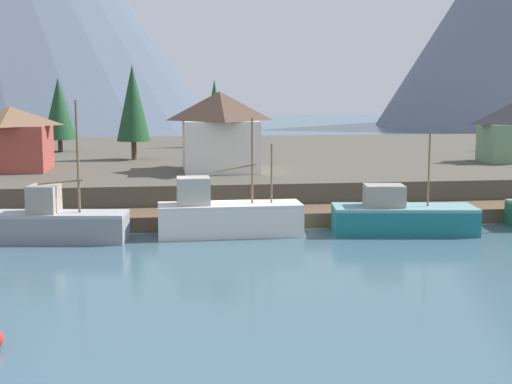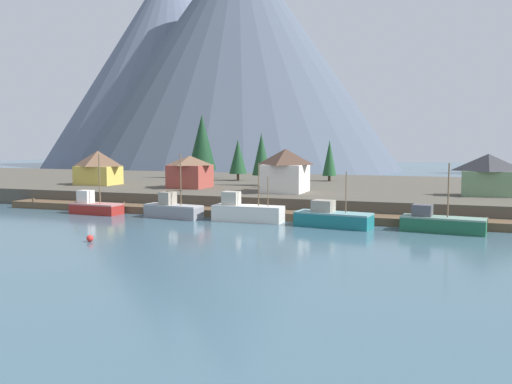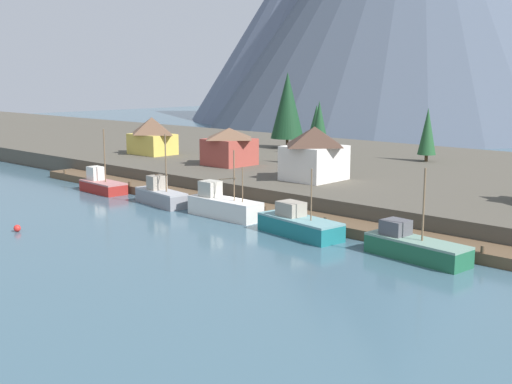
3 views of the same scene
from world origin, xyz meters
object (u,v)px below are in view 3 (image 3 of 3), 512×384
fishing_boat_grey (161,195)px  house_red (229,146)px  conifer_near_right (319,127)px  channel_buoy (17,228)px  house_yellow (152,135)px  conifer_mid_right (287,105)px  conifer_back_left (317,126)px  house_white (314,153)px  fishing_boat_teal (299,225)px  fishing_boat_green (414,247)px  fishing_boat_red (102,185)px  conifer_near_left (427,131)px  fishing_boat_white (223,206)px

fishing_boat_grey → house_red: bearing=117.0°
house_red → conifer_near_right: 13.18m
fishing_boat_grey → channel_buoy: (0.28, -18.34, -0.80)m
house_yellow → conifer_mid_right: 24.86m
conifer_back_left → channel_buoy: (5.00, -54.65, -6.90)m
house_red → house_white: bearing=-7.8°
fishing_boat_teal → channel_buoy: bearing=-132.1°
conifer_back_left → channel_buoy: conifer_back_left is taller
fishing_boat_green → fishing_boat_teal: bearing=-172.0°
conifer_near_right → conifer_back_left: bearing=129.2°
house_yellow → fishing_boat_red: bearing=-55.9°
house_red → fishing_boat_green: bearing=-23.9°
house_yellow → fishing_boat_green: bearing=-17.4°
fishing_boat_teal → house_red: house_red is taller
fishing_boat_teal → house_red: bearing=155.1°
fishing_boat_red → fishing_boat_green: 46.47m
house_yellow → conifer_back_left: size_ratio=0.92×
conifer_back_left → fishing_boat_grey: bearing=-82.6°
fishing_boat_red → channel_buoy: 22.41m
fishing_boat_teal → house_white: (-10.45, 15.70, 4.81)m
conifer_mid_right → house_red: bearing=-69.8°
fishing_boat_grey → conifer_near_left: conifer_near_left is taller
fishing_boat_grey → conifer_mid_right: (-14.49, 40.46, 8.92)m
house_white → conifer_mid_right: conifer_mid_right is taller
conifer_back_left → house_yellow: bearing=-137.9°
fishing_boat_white → house_white: bearing=86.5°
house_red → conifer_mid_right: bearing=110.2°
fishing_boat_grey → channel_buoy: 18.36m
fishing_boat_white → fishing_boat_green: fishing_boat_green is taller
fishing_boat_teal → channel_buoy: size_ratio=13.51×
house_white → channel_buoy: size_ratio=10.20×
house_red → fishing_boat_white: bearing=-46.3°
fishing_boat_green → house_yellow: 61.73m
fishing_boat_red → conifer_near_right: bearing=61.1°
fishing_boat_white → channel_buoy: size_ratio=13.01×
fishing_boat_red → channel_buoy: (12.71, -18.45, -0.67)m
fishing_boat_teal → conifer_near_left: conifer_near_left is taller
conifer_near_right → house_white: bearing=-54.9°
house_red → conifer_mid_right: conifer_mid_right is taller
fishing_boat_grey → fishing_boat_red: bearing=-172.6°
house_red → channel_buoy: (6.36, -35.96, -4.90)m
fishing_boat_grey → house_red: 19.08m
fishing_boat_teal → conifer_near_right: (-17.99, 26.43, 6.93)m
fishing_boat_red → fishing_boat_grey: 12.43m
house_white → conifer_near_right: conifer_near_right is taller
house_white → conifer_back_left: bearing=127.2°
fishing_boat_grey → fishing_boat_white: bearing=10.0°
fishing_boat_grey → conifer_mid_right: bearing=117.6°
fishing_boat_teal → conifer_back_left: 45.70m
fishing_boat_green → channel_buoy: fishing_boat_green is taller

